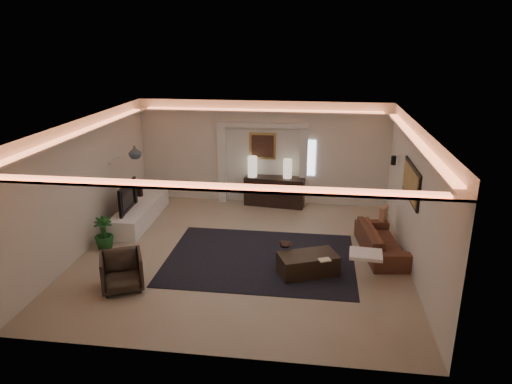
# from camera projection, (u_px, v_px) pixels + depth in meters

# --- Properties ---
(floor) EXTENTS (7.00, 7.00, 0.00)m
(floor) POSITION_uv_depth(u_px,v_px,m) (243.00, 254.00, 10.34)
(floor) COLOR #A49783
(floor) RESTS_ON ground
(ceiling) EXTENTS (7.00, 7.00, 0.00)m
(ceiling) POSITION_uv_depth(u_px,v_px,m) (242.00, 123.00, 9.43)
(ceiling) COLOR white
(ceiling) RESTS_ON ground
(wall_back) EXTENTS (7.00, 0.00, 7.00)m
(wall_back) POSITION_uv_depth(u_px,v_px,m) (263.00, 153.00, 13.18)
(wall_back) COLOR silver
(wall_back) RESTS_ON ground
(wall_front) EXTENTS (7.00, 0.00, 7.00)m
(wall_front) POSITION_uv_depth(u_px,v_px,m) (203.00, 269.00, 6.59)
(wall_front) COLOR silver
(wall_front) RESTS_ON ground
(wall_left) EXTENTS (0.00, 7.00, 7.00)m
(wall_left) POSITION_uv_depth(u_px,v_px,m) (86.00, 185.00, 10.33)
(wall_left) COLOR silver
(wall_left) RESTS_ON ground
(wall_right) EXTENTS (0.00, 7.00, 7.00)m
(wall_right) POSITION_uv_depth(u_px,v_px,m) (414.00, 199.00, 9.44)
(wall_right) COLOR silver
(wall_right) RESTS_ON ground
(cove_soffit) EXTENTS (7.00, 7.00, 0.04)m
(cove_soffit) POSITION_uv_depth(u_px,v_px,m) (242.00, 137.00, 9.52)
(cove_soffit) COLOR silver
(cove_soffit) RESTS_ON ceiling
(daylight_slit) EXTENTS (0.25, 0.03, 1.00)m
(daylight_slit) POSITION_uv_depth(u_px,v_px,m) (311.00, 158.00, 13.02)
(daylight_slit) COLOR white
(daylight_slit) RESTS_ON wall_back
(area_rug) EXTENTS (4.00, 3.00, 0.01)m
(area_rug) POSITION_uv_depth(u_px,v_px,m) (260.00, 259.00, 10.10)
(area_rug) COLOR black
(area_rug) RESTS_ON ground
(pilaster_left) EXTENTS (0.22, 0.20, 2.20)m
(pilaster_left) POSITION_uv_depth(u_px,v_px,m) (222.00, 164.00, 13.34)
(pilaster_left) COLOR silver
(pilaster_left) RESTS_ON ground
(pilaster_right) EXTENTS (0.22, 0.20, 2.20)m
(pilaster_right) POSITION_uv_depth(u_px,v_px,m) (303.00, 167.00, 13.05)
(pilaster_right) COLOR silver
(pilaster_right) RESTS_ON ground
(alcove_header) EXTENTS (2.52, 0.20, 0.12)m
(alcove_header) POSITION_uv_depth(u_px,v_px,m) (262.00, 125.00, 12.83)
(alcove_header) COLOR silver
(alcove_header) RESTS_ON wall_back
(painting_frame) EXTENTS (0.74, 0.04, 0.74)m
(painting_frame) POSITION_uv_depth(u_px,v_px,m) (263.00, 146.00, 13.09)
(painting_frame) COLOR tan
(painting_frame) RESTS_ON wall_back
(painting_canvas) EXTENTS (0.62, 0.02, 0.62)m
(painting_canvas) POSITION_uv_depth(u_px,v_px,m) (263.00, 146.00, 13.06)
(painting_canvas) COLOR #4C2D1E
(painting_canvas) RESTS_ON wall_back
(art_panel_frame) EXTENTS (0.04, 1.64, 0.74)m
(art_panel_frame) POSITION_uv_depth(u_px,v_px,m) (411.00, 182.00, 9.65)
(art_panel_frame) COLOR black
(art_panel_frame) RESTS_ON wall_right
(art_panel_gold) EXTENTS (0.02, 1.50, 0.62)m
(art_panel_gold) POSITION_uv_depth(u_px,v_px,m) (410.00, 182.00, 9.65)
(art_panel_gold) COLOR tan
(art_panel_gold) RESTS_ON wall_right
(wall_sconce) EXTENTS (0.12, 0.12, 0.22)m
(wall_sconce) POSITION_uv_depth(u_px,v_px,m) (394.00, 160.00, 11.45)
(wall_sconce) COLOR black
(wall_sconce) RESTS_ON wall_right
(wall_niche) EXTENTS (0.10, 0.55, 0.04)m
(wall_niche) POSITION_uv_depth(u_px,v_px,m) (114.00, 160.00, 11.57)
(wall_niche) COLOR silver
(wall_niche) RESTS_ON wall_left
(console) EXTENTS (1.72, 0.71, 0.83)m
(console) POSITION_uv_depth(u_px,v_px,m) (275.00, 192.00, 13.22)
(console) COLOR black
(console) RESTS_ON ground
(lamp_left) EXTENTS (0.30, 0.30, 0.58)m
(lamp_left) POSITION_uv_depth(u_px,v_px,m) (252.00, 167.00, 13.09)
(lamp_left) COLOR silver
(lamp_left) RESTS_ON console
(lamp_right) EXTENTS (0.29, 0.29, 0.53)m
(lamp_right) POSITION_uv_depth(u_px,v_px,m) (288.00, 168.00, 12.96)
(lamp_right) COLOR beige
(lamp_right) RESTS_ON console
(media_ledge) EXTENTS (0.76, 2.75, 0.51)m
(media_ledge) POSITION_uv_depth(u_px,v_px,m) (141.00, 213.00, 12.13)
(media_ledge) COLOR white
(media_ledge) RESTS_ON ground
(tv) EXTENTS (1.21, 0.23, 0.69)m
(tv) POSITION_uv_depth(u_px,v_px,m) (123.00, 198.00, 11.49)
(tv) COLOR black
(tv) RESTS_ON media_ledge
(figurine) EXTENTS (0.19, 0.19, 0.41)m
(figurine) POSITION_uv_depth(u_px,v_px,m) (140.00, 190.00, 12.55)
(figurine) COLOR black
(figurine) RESTS_ON media_ledge
(ginger_jar) EXTENTS (0.35, 0.35, 0.33)m
(ginger_jar) POSITION_uv_depth(u_px,v_px,m) (135.00, 152.00, 11.60)
(ginger_jar) COLOR slate
(ginger_jar) RESTS_ON wall_niche
(plant) EXTENTS (0.56, 0.56, 0.75)m
(plant) POSITION_uv_depth(u_px,v_px,m) (104.00, 233.00, 10.50)
(plant) COLOR #164519
(plant) RESTS_ON ground
(sofa) EXTENTS (2.08, 1.04, 0.58)m
(sofa) POSITION_uv_depth(u_px,v_px,m) (381.00, 241.00, 10.29)
(sofa) COLOR #412413
(sofa) RESTS_ON ground
(throw_blanket) EXTENTS (0.66, 0.56, 0.07)m
(throw_blanket) POSITION_uv_depth(u_px,v_px,m) (366.00, 254.00, 9.07)
(throw_blanket) COLOR beige
(throw_blanket) RESTS_ON sofa
(throw_pillow) EXTENTS (0.24, 0.38, 0.36)m
(throw_pillow) POSITION_uv_depth(u_px,v_px,m) (384.00, 214.00, 11.15)
(throw_pillow) COLOR #B07C59
(throw_pillow) RESTS_ON sofa
(coffee_table) EXTENTS (1.31, 1.02, 0.43)m
(coffee_table) POSITION_uv_depth(u_px,v_px,m) (308.00, 264.00, 9.43)
(coffee_table) COLOR black
(coffee_table) RESTS_ON ground
(bowl) EXTENTS (0.31, 0.31, 0.07)m
(bowl) POSITION_uv_depth(u_px,v_px,m) (285.00, 245.00, 9.71)
(bowl) COLOR black
(bowl) RESTS_ON coffee_table
(magazine) EXTENTS (0.27, 0.24, 0.03)m
(magazine) POSITION_uv_depth(u_px,v_px,m) (325.00, 260.00, 9.10)
(magazine) COLOR beige
(magazine) RESTS_ON coffee_table
(armchair) EXTENTS (1.01, 1.02, 0.71)m
(armchair) POSITION_uv_depth(u_px,v_px,m) (122.00, 271.00, 8.83)
(armchair) COLOR black
(armchair) RESTS_ON ground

